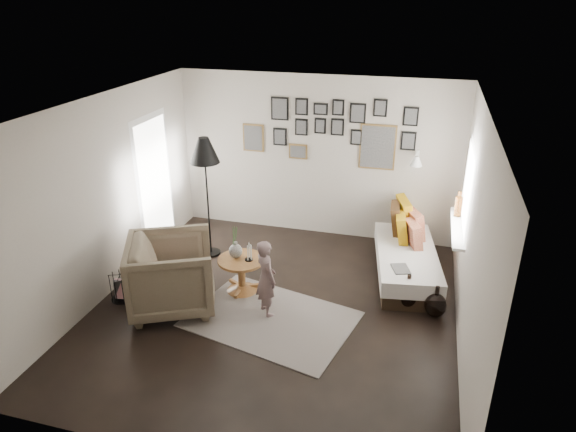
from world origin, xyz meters
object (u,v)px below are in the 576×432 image
(armchair, at_px, (172,274))
(child, at_px, (266,278))
(pedestal_table, at_px, (242,276))
(vase, at_px, (235,248))
(magazine_basket, at_px, (122,287))
(demijohn_large, at_px, (407,294))
(demijohn_small, at_px, (435,305))
(daybed, at_px, (407,256))
(floor_lamp, at_px, (204,155))

(armchair, relative_size, child, 1.03)
(pedestal_table, distance_m, vase, 0.41)
(vase, xyz_separation_m, armchair, (-0.63, -0.60, -0.15))
(magazine_basket, bearing_deg, demijohn_large, 12.60)
(armchair, bearing_deg, demijohn_small, -103.84)
(daybed, distance_m, floor_lamp, 3.23)
(daybed, relative_size, floor_lamp, 1.06)
(daybed, relative_size, magazine_basket, 5.28)
(daybed, xyz_separation_m, armchair, (-2.82, -1.64, 0.19))
(armchair, xyz_separation_m, magazine_basket, (-0.74, -0.02, -0.30))
(armchair, xyz_separation_m, demijohn_large, (2.89, 0.79, -0.30))
(floor_lamp, bearing_deg, pedestal_table, -46.56)
(magazine_basket, distance_m, demijohn_small, 4.04)
(magazine_basket, bearing_deg, child, 5.77)
(pedestal_table, xyz_separation_m, demijohn_small, (2.53, 0.09, -0.07))
(pedestal_table, xyz_separation_m, child, (0.48, -0.41, 0.28))
(daybed, height_order, magazine_basket, daybed)
(armchair, xyz_separation_m, demijohn_small, (3.24, 0.67, -0.32))
(pedestal_table, relative_size, demijohn_small, 1.47)
(floor_lamp, height_order, child, floor_lamp)
(floor_lamp, distance_m, magazine_basket, 2.14)
(daybed, xyz_separation_m, demijohn_small, (0.42, -0.97, -0.12))
(floor_lamp, relative_size, child, 1.82)
(pedestal_table, xyz_separation_m, daybed, (2.11, 1.05, 0.06))
(armchair, relative_size, demijohn_small, 2.46)
(pedestal_table, distance_m, magazine_basket, 1.58)
(vase, height_order, demijohn_small, vase)
(armchair, xyz_separation_m, floor_lamp, (-0.12, 1.46, 1.12))
(demijohn_large, bearing_deg, floor_lamp, 167.42)
(floor_lamp, bearing_deg, armchair, -85.20)
(demijohn_small, relative_size, child, 0.42)
(daybed, height_order, floor_lamp, floor_lamp)
(pedestal_table, bearing_deg, demijohn_small, 2.01)
(magazine_basket, height_order, demijohn_large, demijohn_large)
(magazine_basket, xyz_separation_m, child, (1.93, 0.20, 0.33))
(child, bearing_deg, armchair, 55.65)
(vase, bearing_deg, demijohn_small, 1.51)
(vase, relative_size, demijohn_small, 1.05)
(floor_lamp, xyz_separation_m, magazine_basket, (-0.62, -1.48, -1.41))
(child, bearing_deg, magazine_basket, 53.07)
(daybed, distance_m, demijohn_large, 0.85)
(floor_lamp, height_order, demijohn_small, floor_lamp)
(floor_lamp, distance_m, demijohn_large, 3.39)
(floor_lamp, height_order, magazine_basket, floor_lamp)
(pedestal_table, distance_m, armchair, 0.95)
(magazine_basket, relative_size, child, 0.37)
(daybed, height_order, demijohn_large, daybed)
(floor_lamp, relative_size, demijohn_large, 3.96)
(armchair, bearing_deg, daybed, -85.42)
(vase, height_order, daybed, vase)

